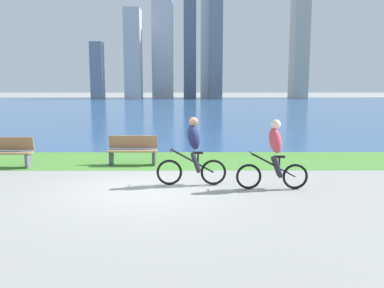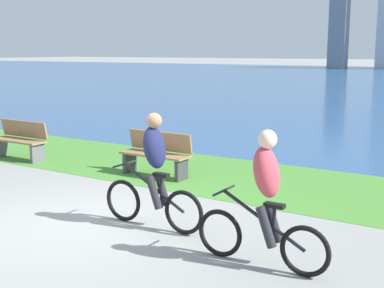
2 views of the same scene
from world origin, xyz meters
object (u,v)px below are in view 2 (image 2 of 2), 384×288
at_px(bench_near_path, 156,154).
at_px(bench_far_along_path, 20,140).
at_px(cyclist_lead, 154,171).
at_px(cyclist_trailing, 265,199).

xyz_separation_m(bench_near_path, bench_far_along_path, (-3.69, -0.37, 0.00)).
distance_m(cyclist_lead, cyclist_trailing, 1.94).
bearing_deg(bench_far_along_path, cyclist_lead, -21.52).
bearing_deg(bench_near_path, cyclist_lead, -54.29).
relative_size(cyclist_lead, bench_far_along_path, 1.14).
bearing_deg(bench_far_along_path, bench_near_path, 5.67).
bearing_deg(cyclist_lead, cyclist_trailing, -12.30).
distance_m(bench_near_path, bench_far_along_path, 3.71).
distance_m(cyclist_lead, bench_near_path, 3.16).
height_order(cyclist_lead, bench_near_path, cyclist_lead).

